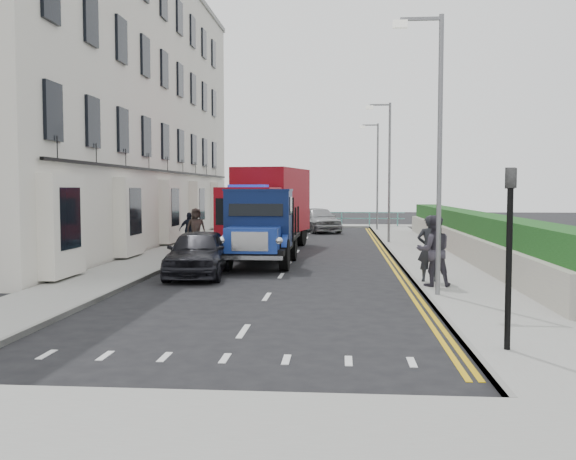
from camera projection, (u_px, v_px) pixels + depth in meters
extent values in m
plane|color=black|center=(275.00, 285.00, 18.36)|extent=(120.00, 120.00, 0.00)
cube|color=gray|center=(176.00, 251.00, 27.73)|extent=(2.40, 38.00, 0.12)
cube|color=gray|center=(422.00, 253.00, 26.89)|extent=(2.60, 38.00, 0.12)
cube|color=gray|center=(314.00, 226.00, 47.21)|extent=(30.00, 2.50, 0.12)
plane|color=slate|center=(324.00, 212.00, 78.05)|extent=(120.00, 120.00, 0.00)
cube|color=silver|center=(110.00, 103.00, 31.61)|extent=(6.00, 30.00, 14.00)
cube|color=black|center=(173.00, 172.00, 31.57)|extent=(0.12, 28.00, 0.10)
cube|color=#B2AD9E|center=(453.00, 242.00, 26.75)|extent=(0.30, 28.00, 1.00)
cube|color=#174014|center=(471.00, 232.00, 26.67)|extent=(1.20, 28.00, 1.70)
cube|color=#59B2A5|center=(314.00, 212.00, 46.34)|extent=(13.00, 0.08, 0.06)
cube|color=#59B2A5|center=(314.00, 218.00, 46.37)|extent=(13.00, 0.06, 0.05)
cylinder|color=slate|center=(440.00, 159.00, 15.81)|extent=(0.12, 0.12, 7.00)
cube|color=slate|center=(421.00, 19.00, 15.63)|extent=(1.00, 0.08, 0.08)
cube|color=beige|center=(400.00, 24.00, 15.68)|extent=(0.35, 0.18, 0.18)
cylinder|color=slate|center=(389.00, 174.00, 31.72)|extent=(0.12, 0.12, 7.00)
cube|color=slate|center=(380.00, 105.00, 31.55)|extent=(1.00, 0.08, 0.08)
cube|color=beige|center=(370.00, 107.00, 31.59)|extent=(0.35, 0.18, 0.18)
cylinder|color=slate|center=(377.00, 178.00, 41.67)|extent=(0.12, 0.12, 7.00)
cube|color=slate|center=(370.00, 125.00, 41.49)|extent=(1.00, 0.08, 0.08)
cube|color=beige|center=(362.00, 127.00, 41.54)|extent=(0.35, 0.18, 0.18)
cylinder|color=black|center=(509.00, 266.00, 10.44)|extent=(0.10, 0.10, 3.00)
imported|color=black|center=(510.00, 198.00, 10.37)|extent=(0.16, 0.20, 1.00)
cylinder|color=black|center=(227.00, 255.00, 21.68)|extent=(0.30, 1.08, 1.07)
cylinder|color=black|center=(285.00, 255.00, 21.50)|extent=(0.30, 1.08, 1.07)
cylinder|color=black|center=(242.00, 246.00, 24.79)|extent=(0.30, 1.08, 1.07)
cylinder|color=black|center=(292.00, 247.00, 24.61)|extent=(0.30, 1.08, 1.07)
cube|color=black|center=(262.00, 246.00, 23.14)|extent=(2.19, 5.39, 0.20)
cube|color=navy|center=(253.00, 240.00, 21.06)|extent=(1.75, 1.47, 0.80)
cube|color=silver|center=(250.00, 241.00, 20.32)|extent=(1.17, 0.10, 0.61)
cube|color=#0B173F|center=(259.00, 218.00, 22.29)|extent=(2.25, 1.37, 1.95)
cube|color=black|center=(266.00, 236.00, 24.45)|extent=(2.38, 3.15, 0.13)
cylinder|color=black|center=(225.00, 242.00, 26.66)|extent=(0.49, 1.11, 1.07)
cylinder|color=black|center=(272.00, 243.00, 26.14)|extent=(0.49, 1.11, 1.07)
cylinder|color=black|center=(248.00, 237.00, 29.58)|extent=(0.49, 1.11, 1.07)
cylinder|color=black|center=(291.00, 238.00, 29.07)|extent=(0.49, 1.11, 1.07)
cylinder|color=black|center=(261.00, 234.00, 31.65)|extent=(0.49, 1.11, 1.07)
cylinder|color=black|center=(301.00, 235.00, 31.14)|extent=(0.49, 1.11, 1.07)
cube|color=black|center=(266.00, 234.00, 28.84)|extent=(3.38, 7.11, 0.24)
cube|color=maroon|center=(248.00, 213.00, 26.32)|extent=(2.62, 2.23, 2.15)
cube|color=black|center=(241.00, 212.00, 25.45)|extent=(2.13, 0.45, 1.07)
cube|color=maroon|center=(272.00, 200.00, 29.78)|extent=(3.27, 5.42, 2.93)
imported|color=black|center=(198.00, 253.00, 20.21)|extent=(2.06, 4.48, 1.49)
imported|color=#65BBD8|center=(237.00, 236.00, 27.81)|extent=(1.88, 4.43, 1.42)
imported|color=#A3A2A7|center=(252.00, 228.00, 32.64)|extent=(2.30, 5.34, 1.53)
imported|color=black|center=(276.00, 222.00, 40.60)|extent=(4.06, 5.41, 1.37)
imported|color=#98999C|center=(318.00, 219.00, 41.12)|extent=(3.43, 5.19, 1.64)
imported|color=#222428|center=(429.00, 248.00, 18.21)|extent=(0.73, 0.51, 1.89)
imported|color=#34313C|center=(434.00, 251.00, 17.35)|extent=(0.96, 0.75, 1.93)
imported|color=black|center=(190.00, 230.00, 29.11)|extent=(0.97, 0.52, 1.58)
imported|color=#392D29|center=(196.00, 228.00, 28.62)|extent=(1.03, 0.87, 1.78)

